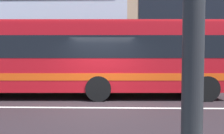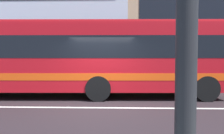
# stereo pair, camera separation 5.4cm
# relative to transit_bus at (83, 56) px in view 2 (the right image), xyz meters

# --- Properties ---
(ground_plane) EXTENTS (160.00, 160.00, 0.00)m
(ground_plane) POSITION_rel_transit_bus_xyz_m (0.94, -2.22, -1.78)
(ground_plane) COLOR #2A2024
(lane_centre_line) EXTENTS (60.00, 0.16, 0.01)m
(lane_centre_line) POSITION_rel_transit_bus_xyz_m (0.94, -2.22, -1.77)
(lane_centre_line) COLOR silver
(lane_centre_line) RESTS_ON ground_plane
(hedge_row_far) EXTENTS (19.41, 1.10, 0.91)m
(hedge_row_far) POSITION_rel_transit_bus_xyz_m (-0.90, 3.52, -1.32)
(hedge_row_far) COLOR #25601D
(hedge_row_far) RESTS_ON ground_plane
(apartment_block_left) EXTENTS (24.80, 11.06, 13.56)m
(apartment_block_left) POSITION_rel_transit_bus_xyz_m (-10.06, 13.66, 5.00)
(apartment_block_left) COLOR silver
(apartment_block_left) RESTS_ON ground_plane
(transit_bus) EXTENTS (12.04, 2.87, 3.22)m
(transit_bus) POSITION_rel_transit_bus_xyz_m (0.00, 0.00, 0.00)
(transit_bus) COLOR red
(transit_bus) RESTS_ON ground_plane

